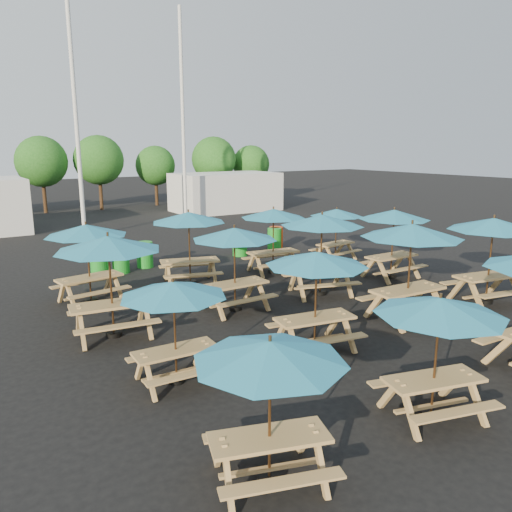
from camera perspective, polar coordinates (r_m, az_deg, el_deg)
ground at (r=14.62m, az=3.25°, el=-5.28°), size 120.00×120.00×0.00m
picnic_unit_0 at (r=6.53m, az=1.60°, el=-11.59°), size 2.60×2.60×2.06m
picnic_unit_1 at (r=9.40m, az=-9.41°, el=-4.30°), size 2.13×2.13×2.03m
picnic_unit_2 at (r=11.98m, az=-16.51°, el=0.87°), size 2.77×2.77×2.46m
picnic_unit_3 at (r=14.91m, az=-18.83°, el=2.42°), size 2.61×2.61×2.31m
picnic_unit_4 at (r=8.58m, az=20.23°, el=-6.05°), size 2.60×2.60×2.12m
picnic_unit_5 at (r=10.86m, az=6.93°, el=-0.84°), size 2.62×2.62×2.26m
picnic_unit_6 at (r=13.43m, az=-2.49°, el=2.11°), size 2.34×2.34×2.33m
picnic_unit_7 at (r=16.21m, az=-7.71°, el=4.03°), size 2.99×2.99×2.40m
picnic_unit_9 at (r=13.20m, az=17.36°, el=2.26°), size 2.74×2.74×2.57m
picnic_unit_10 at (r=15.00m, az=7.54°, el=3.63°), size 3.13×3.13×2.49m
picnic_unit_11 at (r=17.58m, az=2.01°, el=4.54°), size 2.58×2.58×2.31m
picnic_unit_13 at (r=15.52m, az=25.48°, el=2.88°), size 2.95×2.95×2.51m
picnic_unit_14 at (r=17.45m, az=15.49°, el=4.22°), size 2.42×2.42×2.38m
picnic_unit_15 at (r=19.81m, az=9.19°, el=4.65°), size 2.28×2.28×2.06m
waste_bin_0 at (r=18.19m, az=-17.49°, el=-0.72°), size 0.60×0.60×0.96m
waste_bin_1 at (r=18.44m, az=-15.21°, el=-0.40°), size 0.60×0.60×0.96m
waste_bin_2 at (r=19.06m, az=-12.60°, el=0.16°), size 0.60×0.60×0.96m
waste_bin_3 at (r=20.57m, az=-1.86°, el=1.36°), size 0.60×0.60×0.96m
waste_bin_4 at (r=21.68m, az=2.11°, el=1.93°), size 0.60×0.60×0.96m
waste_bin_5 at (r=22.04m, az=2.32°, el=2.11°), size 0.60×0.60×0.96m
mast_0 at (r=25.98m, az=-19.93°, el=15.20°), size 0.20×0.20×12.00m
mast_1 at (r=30.07m, az=-8.36°, el=15.34°), size 0.20×0.20×12.00m
event_tent_1 at (r=34.92m, az=-3.49°, el=7.32°), size 7.00×4.00×2.60m
tree_3 at (r=36.48m, az=-23.33°, el=9.87°), size 3.36×3.36×5.09m
tree_4 at (r=36.87m, az=-17.54°, el=10.41°), size 3.41×3.41×5.17m
tree_5 at (r=38.70m, az=-11.43°, el=10.09°), size 2.94×2.94×4.45m
tree_6 at (r=38.79m, az=-4.85°, el=10.97°), size 3.38×3.38×5.13m
tree_7 at (r=40.56m, az=-0.58°, el=10.46°), size 2.95×2.95×4.48m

